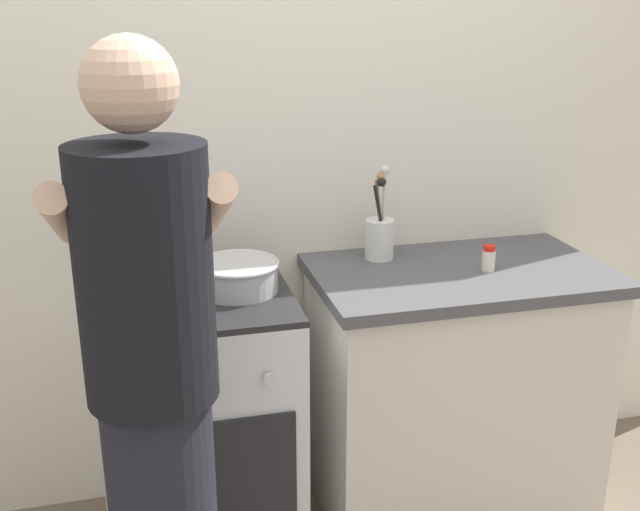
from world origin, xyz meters
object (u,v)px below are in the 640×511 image
stove_range (200,421)px  utensil_crock (380,234)px  pot (145,277)px  mixing_bowl (238,275)px  person (156,408)px  spice_bottle (489,258)px

stove_range → utensil_crock: utensil_crock is taller
pot → stove_range: bearing=-10.3°
pot → mixing_bowl: size_ratio=1.01×
utensil_crock → person: 1.13m
pot → mixing_bowl: pot is taller
stove_range → spice_bottle: bearing=-2.0°
spice_bottle → pot: bearing=177.0°
pot → person: person is taller
mixing_bowl → spice_bottle: size_ratio=2.98×
mixing_bowl → utensil_crock: 0.56m
stove_range → mixing_bowl: size_ratio=3.43×
mixing_bowl → spice_bottle: 0.84m
utensil_crock → person: size_ratio=0.20×
utensil_crock → person: person is taller
pot → mixing_bowl: 0.28m
utensil_crock → mixing_bowl: bearing=-160.2°
person → stove_range: bearing=76.6°
utensil_crock → pot: bearing=-169.4°
utensil_crock → spice_bottle: bearing=-33.8°
spice_bottle → stove_range: bearing=178.0°
spice_bottle → person: size_ratio=0.05×
pot → spice_bottle: 1.12m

